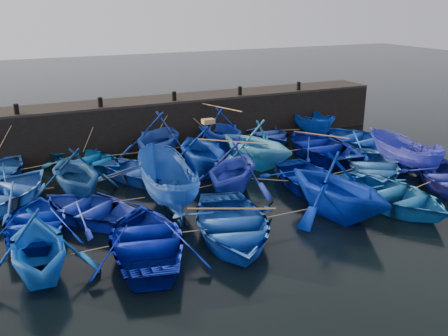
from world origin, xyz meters
name	(u,v)px	position (x,y,z in m)	size (l,w,h in m)	color
ground	(258,208)	(0.00, 0.00, 0.00)	(120.00, 120.00, 0.00)	black
quay_wall	(170,122)	(0.00, 10.50, 1.25)	(26.00, 2.50, 2.50)	black
quay_top	(169,99)	(0.00, 10.50, 2.56)	(26.00, 2.50, 0.12)	black
bollard_0	(16,109)	(-8.00, 9.60, 2.87)	(0.24, 0.24, 0.50)	black
bollard_1	(100,102)	(-4.00, 9.60, 2.87)	(0.24, 0.24, 0.50)	black
bollard_2	(174,96)	(0.00, 9.60, 2.87)	(0.24, 0.24, 0.50)	black
bollard_3	(240,91)	(4.00, 9.60, 2.87)	(0.24, 0.24, 0.50)	black
bollard_4	(299,86)	(8.00, 9.60, 2.87)	(0.24, 0.24, 0.50)	black
boat_1	(88,160)	(-5.17, 7.77, 0.47)	(3.24, 4.53, 0.94)	#0858B0
boat_2	(158,137)	(-1.63, 7.61, 1.26)	(4.11, 4.77, 2.51)	#1A3DA1
boat_3	(221,130)	(2.00, 7.81, 1.19)	(3.89, 4.51, 2.37)	#1734B8
boat_4	(267,133)	(5.24, 8.51, 0.46)	(3.17, 4.43, 0.92)	navy
boat_5	(313,124)	(8.20, 8.18, 0.82)	(1.59, 4.22, 1.63)	#063692
boat_6	(0,194)	(-9.22, 4.42, 0.57)	(3.96, 5.54, 1.15)	#2352B5
boat_7	(75,172)	(-6.27, 4.27, 1.11)	(3.62, 4.20, 2.21)	navy
boat_8	(143,172)	(-3.24, 4.88, 0.46)	(3.17, 4.43, 0.92)	blue
boat_9	(203,149)	(-0.35, 4.83, 1.19)	(3.91, 4.54, 2.39)	#062E98
boat_10	(255,143)	(2.38, 4.67, 1.21)	(3.98, 4.61, 2.43)	#3286D5
boat_11	(320,146)	(6.26, 4.66, 0.57)	(3.95, 5.52, 1.15)	#000D74
boat_12	(363,140)	(9.02, 4.64, 0.59)	(4.06, 5.68, 1.18)	#0D38AE
boat_13	(36,222)	(-8.15, 1.24, 0.46)	(3.16, 4.42, 0.92)	#011A97
boat_14	(89,208)	(-6.23, 1.74, 0.46)	(3.18, 4.44, 0.92)	#162AA4
boat_15	(166,183)	(-3.21, 1.67, 0.99)	(1.94, 5.14, 1.99)	#16438F
boat_16	(232,168)	(-0.25, 1.83, 1.14)	(3.72, 4.32, 2.27)	#1F33BC
boat_17	(310,179)	(2.98, 0.80, 0.51)	(3.49, 4.88, 1.01)	#001C90
boat_18	(373,166)	(6.61, 1.00, 0.53)	(3.63, 5.07, 1.05)	#205692
boat_19	(404,154)	(8.51, 1.09, 0.84)	(1.64, 4.34, 1.68)	#232C9E
boat_20	(37,245)	(-8.36, -1.81, 1.06)	(3.47, 4.02, 2.12)	blue
boat_21	(147,239)	(-5.06, -1.78, 0.53)	(3.66, 5.11, 1.06)	#000E84
boat_22	(231,224)	(-2.14, -1.98, 0.55)	(3.82, 5.34, 1.11)	#1547AF
boat_23	(338,186)	(2.28, -1.97, 1.25)	(4.10, 4.75, 2.50)	#001E98
boat_24	(392,194)	(4.85, -2.12, 0.54)	(3.72, 5.20, 1.08)	#185FA2
wooden_crate	(208,121)	(-0.05, 4.83, 2.50)	(0.56, 0.39, 0.21)	olive
mooring_ropes	(200,153)	(-0.33, 5.19, 0.89)	(17.75, 11.87, 2.10)	tan
loose_oars	(255,142)	(1.47, 3.08, 1.75)	(10.65, 11.86, 1.33)	#99724C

